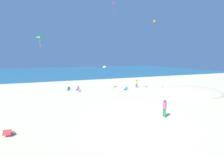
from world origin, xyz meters
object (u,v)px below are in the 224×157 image
Objects in this scene: beach_chair_far_left at (68,89)px; kite_green at (40,37)px; person_3 at (78,89)px; beach_chair_near_camera at (8,133)px; person_2 at (137,83)px; kite_orange at (154,21)px; person_0 at (165,107)px; kite_white at (104,66)px; kite_magenta at (114,3)px; person_1 at (126,89)px.

beach_chair_far_left is 0.53× the size of kite_green.
beach_chair_near_camera is at bearing 56.55° from person_3.
kite_orange is at bearing 144.21° from person_2.
beach_chair_near_camera is at bearing 170.65° from person_0.
kite_orange reaches higher than person_0.
kite_green reaches higher than person_3.
beach_chair_near_camera is 13.18m from kite_green.
kite_green reaches higher than kite_white.
person_3 reaches higher than beach_chair_far_left.
kite_orange is (11.39, 18.23, 13.48)m from person_0.
beach_chair_far_left is 17.27m from person_0.
person_3 is (-11.23, 1.37, -0.63)m from person_2.
person_2 is (12.88, -1.72, 0.62)m from beach_chair_far_left.
kite_white is at bearing 16.08° from kite_green.
kite_magenta is (10.18, -1.75, 5.03)m from kite_green.
beach_chair_far_left is 10.44m from person_1.
kite_magenta is at bearing -47.31° from beach_chair_near_camera.
kite_orange is (10.00, 6.41, 14.20)m from person_1.
person_2 is (17.54, 12.21, 0.68)m from beach_chair_near_camera.
person_1 reaches higher than beach_chair_near_camera.
person_1 is 0.54× the size of kite_orange.
person_2 reaches higher than person_3.
person_2 is at bearing -144.87° from kite_orange.
kite_orange is (19.94, 3.25, 14.17)m from beach_chair_far_left.
beach_chair_near_camera is 0.87× the size of person_1.
person_1 is at bearing -44.78° from person_2.
kite_orange reaches higher than kite_white.
kite_white reaches higher than beach_chair_near_camera.
kite_white is (-6.49, 0.73, 3.33)m from person_2.
kite_white is at bearing -146.67° from beach_chair_far_left.
kite_white is at bearing 93.99° from person_0.
kite_magenta is (5.02, -5.24, 13.38)m from person_3.
kite_green reaches higher than person_1.
person_3 is 0.51× the size of kite_green.
person_3 is 10.42m from kite_green.
beach_chair_far_left is 9.83m from kite_green.
kite_magenta is at bearing -177.81° from beach_chair_far_left.
person_3 is (-6.90, 14.63, -0.71)m from person_0.
beach_chair_near_camera is 17.48m from kite_white.
kite_green is at bearing 46.21° from person_1.
person_0 is (13.21, -1.06, 0.76)m from beach_chair_near_camera.
kite_white is at bearing -162.62° from kite_orange.
beach_chair_far_left is 15.96m from kite_magenta.
kite_white reaches higher than person_0.
person_3 reaches higher than beach_chair_near_camera.
person_1 is at bearing -155.46° from beach_chair_far_left.
kite_green is (-16.39, -2.13, 7.73)m from person_2.
kite_white is at bearing -77.32° from person_2.
beach_chair_near_camera is 0.43× the size of kite_white.
beach_chair_near_camera is 0.38× the size of person_0.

